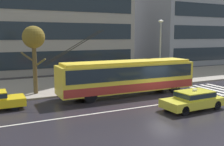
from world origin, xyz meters
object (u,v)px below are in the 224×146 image
trolleybus (128,76)px  pedestrian_walking_past (92,70)px  pedestrian_approaching_curb (157,68)px  pedestrian_at_shelter (144,68)px  taxi_oncoming_near (193,99)px  street_tree_bare (34,40)px  street_lamp (160,46)px

trolleybus → pedestrian_walking_past: bearing=119.1°
pedestrian_approaching_curb → pedestrian_at_shelter: bearing=121.3°
pedestrian_walking_past → pedestrian_at_shelter: bearing=1.3°
taxi_oncoming_near → street_tree_bare: 13.37m
taxi_oncoming_near → pedestrian_at_shelter: size_ratio=2.28×
street_tree_bare → trolleybus: bearing=-24.9°
taxi_oncoming_near → pedestrian_approaching_curb: size_ratio=2.14×
trolleybus → street_tree_bare: (-7.10, 3.30, 3.06)m
pedestrian_at_shelter → street_lamp: 2.74m
trolleybus → pedestrian_at_shelter: size_ratio=6.70×
trolleybus → taxi_oncoming_near: trolleybus is taller
pedestrian_approaching_curb → trolleybus: bearing=-153.5°
trolleybus → street_lamp: street_lamp is taller
pedestrian_at_shelter → street_tree_bare: size_ratio=0.34×
trolleybus → taxi_oncoming_near: size_ratio=2.94×
trolleybus → pedestrian_at_shelter: (3.93, 3.60, 0.13)m
pedestrian_approaching_curb → street_tree_bare: street_tree_bare is taller
trolleybus → street_tree_bare: street_tree_bare is taller
street_lamp → taxi_oncoming_near: bearing=-111.5°
pedestrian_at_shelter → street_lamp: size_ratio=0.30×
pedestrian_at_shelter → street_tree_bare: 11.42m
pedestrian_walking_past → street_tree_bare: street_tree_bare is taller
pedestrian_approaching_curb → pedestrian_walking_past: size_ratio=1.01×
taxi_oncoming_near → pedestrian_walking_past: bearing=112.0°
pedestrian_approaching_curb → street_tree_bare: bearing=175.3°
pedestrian_walking_past → street_lamp: street_lamp is taller
street_lamp → pedestrian_walking_past: bearing=172.2°
street_lamp → trolleybus: bearing=-153.9°
pedestrian_approaching_curb → street_lamp: street_lamp is taller
taxi_oncoming_near → street_lamp: bearing=68.5°
trolleybus → taxi_oncoming_near: 6.17m
pedestrian_walking_past → trolleybus: bearing=-60.9°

